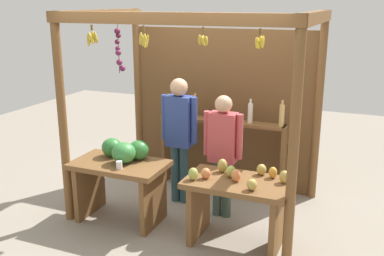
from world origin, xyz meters
TOP-DOWN VIEW (x-y plane):
  - ground_plane at (0.00, 0.00)m, footprint 12.00×12.00m
  - market_stall at (-0.00, 0.40)m, footprint 2.74×1.87m
  - fruit_counter_left at (-0.71, -0.62)m, footprint 1.10×0.66m
  - fruit_counter_right at (0.72, -0.65)m, footprint 1.10×0.64m
  - bottle_shelf_unit at (0.10, 0.66)m, footprint 1.75×0.22m
  - vendor_man at (-0.28, 0.07)m, footprint 0.48×0.22m
  - vendor_woman at (0.36, -0.10)m, footprint 0.48×0.20m

SIDE VIEW (x-z plane):
  - ground_plane at x=0.00m, z-range 0.00..0.00m
  - fruit_counter_right at x=0.72m, z-range 0.10..0.98m
  - fruit_counter_left at x=-0.71m, z-range 0.14..1.11m
  - bottle_shelf_unit at x=0.10m, z-range 0.10..1.44m
  - vendor_woman at x=0.36m, z-range 0.14..1.64m
  - vendor_man at x=-0.28m, z-range 0.17..1.80m
  - market_stall at x=0.00m, z-range 0.20..2.64m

